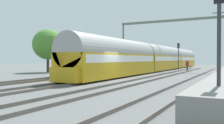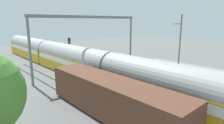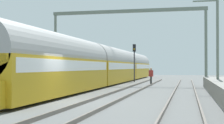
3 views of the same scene
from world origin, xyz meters
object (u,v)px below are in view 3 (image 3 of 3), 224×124
passenger_train (112,65)px  person_crossing (151,75)px  railway_signal_far (134,58)px  catenary_gantry (127,28)px  freight_car (24,71)px

passenger_train → person_crossing: (4.66, -2.91, -0.94)m
railway_signal_far → catenary_gantry: 6.31m
railway_signal_far → catenary_gantry: size_ratio=0.28×
person_crossing → catenary_gantry: catenary_gantry is taller
passenger_train → person_crossing: bearing=-32.0°
railway_signal_far → catenary_gantry: (0.09, -5.58, 2.95)m
passenger_train → person_crossing: 5.58m
freight_car → person_crossing: 13.11m
railway_signal_far → catenary_gantry: bearing=-89.1°
person_crossing → catenary_gantry: bearing=167.4°
railway_signal_far → catenary_gantry: catenary_gantry is taller
passenger_train → catenary_gantry: bearing=-39.9°
freight_car → catenary_gantry: (6.02, 11.06, 4.43)m
passenger_train → freight_car: (-4.01, -12.73, -0.50)m
person_crossing → catenary_gantry: (-2.66, 1.23, 4.87)m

